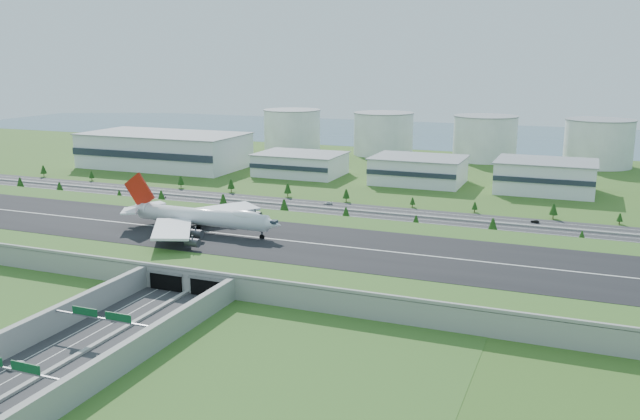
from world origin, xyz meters
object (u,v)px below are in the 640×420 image
at_px(fuel_tank_a, 292,130).
at_px(car_5, 535,221).
at_px(car_0, 117,318).
at_px(boeing_747, 201,217).
at_px(car_4, 163,196).
at_px(car_2, 178,316).
at_px(car_7, 328,203).
at_px(car_3, 27,409).
at_px(car_1, 16,365).

relative_size(fuel_tank_a, car_5, 12.00).
bearing_deg(car_0, boeing_747, 116.15).
bearing_deg(car_4, car_0, -128.36).
height_order(car_2, car_4, car_4).
relative_size(fuel_tank_a, car_2, 10.08).
height_order(car_5, car_7, car_7).
bearing_deg(car_3, car_0, -93.09).
bearing_deg(fuel_tank_a, car_3, -73.69).
bearing_deg(car_1, car_2, 74.65).
height_order(fuel_tank_a, car_1, fuel_tank_a).
height_order(car_4, car_5, car_4).
bearing_deg(car_7, car_3, -3.03).
xyz_separation_m(car_1, car_7, (3.85, 223.73, 0.01)).
xyz_separation_m(car_0, car_2, (16.99, 8.93, 0.01)).
distance_m(car_2, car_3, 63.43).
bearing_deg(car_5, car_0, -17.73).
bearing_deg(car_2, car_0, 15.33).
bearing_deg(car_1, car_4, 123.09).
distance_m(car_0, car_5, 215.98).
xyz_separation_m(fuel_tank_a, boeing_747, (95.84, -310.30, -2.68)).
bearing_deg(car_4, car_5, -64.01).
relative_size(boeing_747, car_5, 18.79).
height_order(fuel_tank_a, car_7, fuel_tank_a).
height_order(fuel_tank_a, car_4, fuel_tank_a).
height_order(car_1, car_7, car_7).
xyz_separation_m(boeing_747, car_4, (-80.08, 87.16, -13.98)).
bearing_deg(car_7, car_2, -1.57).
distance_m(car_2, car_4, 195.24).
relative_size(car_3, car_7, 1.01).
bearing_deg(car_0, car_3, -59.02).
relative_size(car_0, car_4, 0.94).
distance_m(car_3, car_7, 240.96).
xyz_separation_m(car_0, car_4, (-97.53, 167.06, 0.05)).
bearing_deg(car_5, car_2, -14.91).
height_order(boeing_747, car_1, boeing_747).
height_order(car_0, car_2, car_2).
distance_m(car_1, car_3, 26.40).
relative_size(boeing_747, car_0, 19.69).
xyz_separation_m(car_0, car_3, (16.82, -54.50, 0.11)).
relative_size(car_1, car_2, 0.94).
bearing_deg(car_2, car_1, 53.78).
relative_size(car_2, car_3, 0.91).
distance_m(boeing_747, car_3, 139.40).
bearing_deg(car_1, car_5, 70.75).
relative_size(fuel_tank_a, car_0, 12.58).
height_order(boeing_747, car_2, boeing_747).
bearing_deg(car_2, fuel_tank_a, -83.53).
distance_m(car_2, car_5, 199.72).
bearing_deg(car_0, car_5, 72.28).
bearing_deg(boeing_747, car_7, 81.80).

